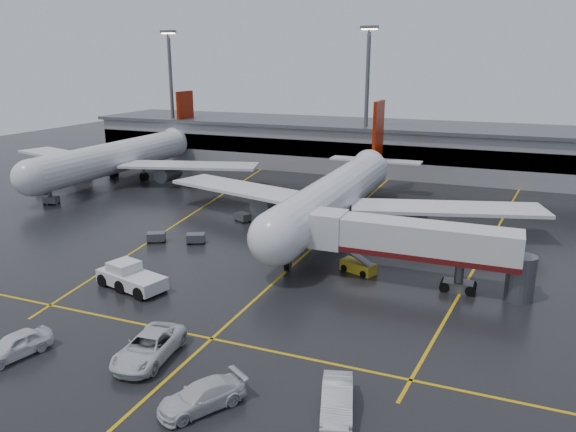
% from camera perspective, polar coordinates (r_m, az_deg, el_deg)
% --- Properties ---
extents(ground, '(220.00, 220.00, 0.00)m').
position_cam_1_polar(ground, '(60.63, 2.47, -3.36)').
color(ground, black).
rests_on(ground, ground).
extents(apron_line_centre, '(0.25, 90.00, 0.02)m').
position_cam_1_polar(apron_line_centre, '(60.63, 2.47, -3.35)').
color(apron_line_centre, gold).
rests_on(apron_line_centre, ground).
extents(apron_line_stop, '(60.00, 0.25, 0.02)m').
position_cam_1_polar(apron_line_stop, '(42.23, -7.88, -12.43)').
color(apron_line_stop, gold).
rests_on(apron_line_stop, ground).
extents(apron_line_left, '(9.99, 69.35, 0.02)m').
position_cam_1_polar(apron_line_left, '(77.58, -9.04, 0.76)').
color(apron_line_left, gold).
rests_on(apron_line_left, ground).
extents(apron_line_right, '(7.57, 69.64, 0.02)m').
position_cam_1_polar(apron_line_right, '(67.04, 20.12, -2.44)').
color(apron_line_right, gold).
rests_on(apron_line_right, ground).
extents(terminal, '(122.00, 19.00, 8.60)m').
position_cam_1_polar(terminal, '(104.88, 11.41, 6.96)').
color(terminal, gray).
rests_on(terminal, ground).
extents(light_mast_left, '(3.00, 1.20, 25.45)m').
position_cam_1_polar(light_mast_left, '(115.55, -11.96, 12.79)').
color(light_mast_left, '#595B60').
rests_on(light_mast_left, ground).
extents(light_mast_mid, '(3.00, 1.20, 25.45)m').
position_cam_1_polar(light_mast_mid, '(99.13, 8.16, 12.52)').
color(light_mast_mid, '#595B60').
rests_on(light_mast_mid, ground).
extents(main_airliner, '(48.80, 45.60, 14.10)m').
position_cam_1_polar(main_airliner, '(68.33, 5.25, 2.47)').
color(main_airliner, silver).
rests_on(main_airliner, ground).
extents(second_airliner, '(48.80, 45.60, 14.10)m').
position_cam_1_polar(second_airliner, '(98.52, -16.72, 5.98)').
color(second_airliner, silver).
rests_on(second_airliner, ground).
extents(jet_bridge, '(19.90, 3.40, 6.05)m').
position_cam_1_polar(jet_bridge, '(51.11, 12.86, -2.80)').
color(jet_bridge, silver).
rests_on(jet_bridge, ground).
extents(pushback_tractor, '(7.27, 4.40, 2.43)m').
position_cam_1_polar(pushback_tractor, '(52.05, -15.96, -6.15)').
color(pushback_tractor, silver).
rests_on(pushback_tractor, ground).
extents(belt_loader, '(3.75, 2.65, 2.19)m').
position_cam_1_polar(belt_loader, '(54.25, 7.25, -5.22)').
color(belt_loader, gold).
rests_on(belt_loader, ground).
extents(service_van_a, '(3.67, 6.80, 1.81)m').
position_cam_1_polar(service_van_a, '(40.08, -14.17, -12.98)').
color(service_van_a, silver).
rests_on(service_van_a, ground).
extents(service_van_b, '(4.76, 5.73, 1.57)m').
position_cam_1_polar(service_van_b, '(34.62, -8.89, -17.89)').
color(service_van_b, silver).
rests_on(service_van_b, ground).
extents(service_van_c, '(3.13, 5.43, 1.69)m').
position_cam_1_polar(service_van_c, '(34.00, 5.09, -18.31)').
color(service_van_c, silver).
rests_on(service_van_c, ground).
extents(service_van_d, '(3.18, 5.38, 1.72)m').
position_cam_1_polar(service_van_d, '(43.57, -26.33, -11.86)').
color(service_van_d, white).
rests_on(service_van_d, ground).
extents(baggage_cart_a, '(2.37, 2.04, 1.12)m').
position_cam_1_polar(baggage_cart_a, '(62.91, -9.50, -2.25)').
color(baggage_cart_a, '#595B60').
rests_on(baggage_cart_a, ground).
extents(baggage_cart_b, '(2.38, 2.08, 1.12)m').
position_cam_1_polar(baggage_cart_b, '(64.23, -13.45, -2.09)').
color(baggage_cart_b, '#595B60').
rests_on(baggage_cart_b, ground).
extents(baggage_cart_c, '(2.38, 2.10, 1.12)m').
position_cam_1_polar(baggage_cart_c, '(70.61, -4.68, -0.08)').
color(baggage_cart_c, '#595B60').
rests_on(baggage_cart_c, ground).
extents(baggage_cart_d, '(2.31, 1.88, 1.12)m').
position_cam_1_polar(baggage_cart_d, '(93.22, -23.94, 2.51)').
color(baggage_cart_d, '#595B60').
rests_on(baggage_cart_d, ground).
extents(baggage_cart_e, '(2.21, 1.66, 1.12)m').
position_cam_1_polar(baggage_cart_e, '(85.97, -23.23, 1.56)').
color(baggage_cart_e, '#595B60').
rests_on(baggage_cart_e, ground).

